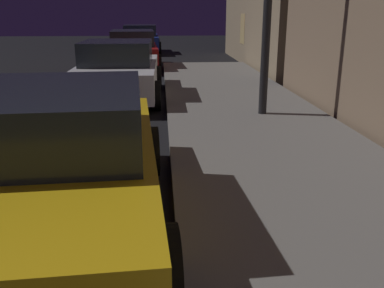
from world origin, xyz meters
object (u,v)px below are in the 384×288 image
at_px(car_red, 133,49).
at_px(car_blue, 140,39).
at_px(car_white, 119,71).
at_px(car_yellow_cab, 56,162).

relative_size(car_red, car_blue, 1.08).
relative_size(car_white, car_red, 0.97).
height_order(car_yellow_cab, car_white, same).
xyz_separation_m(car_yellow_cab, car_red, (0.00, 12.56, 0.01)).
distance_m(car_white, car_blue, 12.25).
xyz_separation_m(car_yellow_cab, car_blue, (0.00, 18.84, -0.00)).
xyz_separation_m(car_yellow_cab, car_white, (0.00, 6.60, -0.01)).
bearing_deg(car_blue, car_white, -90.00).
bearing_deg(car_yellow_cab, car_blue, 89.99).
xyz_separation_m(car_white, car_blue, (0.00, 12.25, 0.01)).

